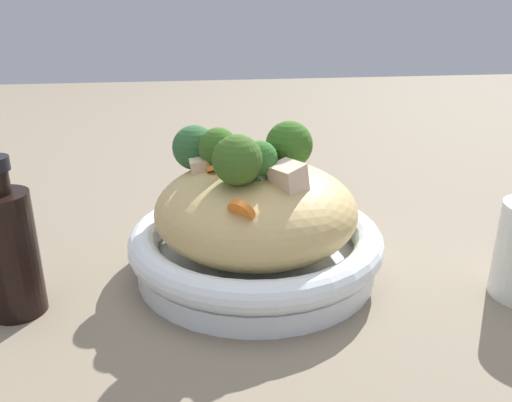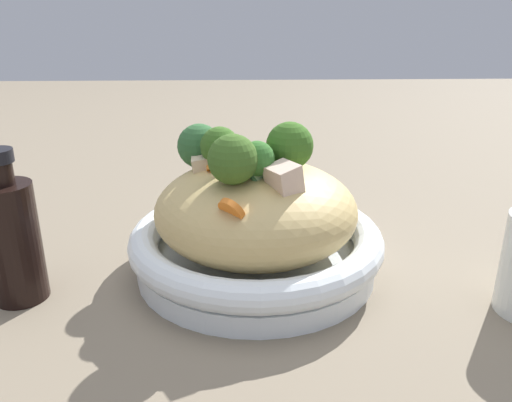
% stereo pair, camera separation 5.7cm
% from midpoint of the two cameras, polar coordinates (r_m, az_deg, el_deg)
% --- Properties ---
extents(ground_plane, '(3.00, 3.00, 0.00)m').
position_cam_midpoint_polar(ground_plane, '(0.60, 2.71, -7.56)').
color(ground_plane, '#7B6E59').
extents(serving_bowl, '(0.28, 0.28, 0.06)m').
position_cam_midpoint_polar(serving_bowl, '(0.59, 2.76, -5.11)').
color(serving_bowl, white).
rests_on(serving_bowl, ground_plane).
extents(noodle_heap, '(0.22, 0.22, 0.11)m').
position_cam_midpoint_polar(noodle_heap, '(0.57, 2.85, -0.99)').
color(noodle_heap, tan).
rests_on(noodle_heap, serving_bowl).
extents(broccoli_florets, '(0.15, 0.16, 0.07)m').
position_cam_midpoint_polar(broccoli_florets, '(0.55, 1.66, 5.48)').
color(broccoli_florets, '#A0B777').
rests_on(broccoli_florets, serving_bowl).
extents(carrot_coins, '(0.13, 0.10, 0.04)m').
position_cam_midpoint_polar(carrot_coins, '(0.53, 1.62, 2.04)').
color(carrot_coins, orange).
rests_on(carrot_coins, serving_bowl).
extents(zucchini_slices, '(0.08, 0.06, 0.03)m').
position_cam_midpoint_polar(zucchini_slices, '(0.55, 4.30, 3.76)').
color(zucchini_slices, '#C0E19D').
rests_on(zucchini_slices, serving_bowl).
extents(chicken_chunks, '(0.13, 0.12, 0.03)m').
position_cam_midpoint_polar(chicken_chunks, '(0.55, 2.20, 3.54)').
color(chicken_chunks, beige).
rests_on(chicken_chunks, serving_bowl).
extents(soy_sauce_bottle, '(0.05, 0.05, 0.16)m').
position_cam_midpoint_polar(soy_sauce_bottle, '(0.56, -22.60, -3.88)').
color(soy_sauce_bottle, black).
rests_on(soy_sauce_bottle, ground_plane).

